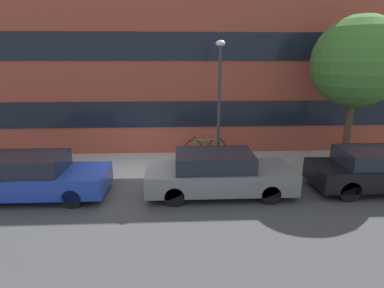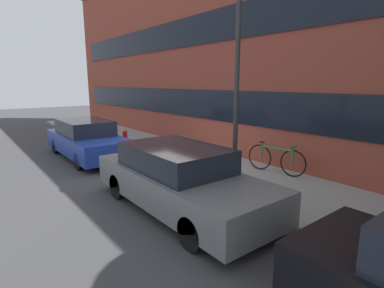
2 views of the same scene
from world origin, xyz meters
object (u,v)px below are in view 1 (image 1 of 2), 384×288
object	(u,v)px
parked_car_grey	(218,173)
parked_car_blue	(31,177)
fire_hydrant	(43,165)
street_tree	(357,62)
parked_car_black	(377,170)
lamp_post	(219,94)
bicycle	(205,146)

from	to	relation	value
parked_car_grey	parked_car_blue	bearing A→B (deg)	180.00
fire_hydrant	street_tree	xyz separation A→B (m)	(11.24, 0.31, 3.55)
parked_car_grey	fire_hydrant	xyz separation A→B (m)	(-6.11, 1.67, -0.22)
street_tree	parked_car_black	bearing A→B (deg)	-90.84
lamp_post	parked_car_grey	bearing A→B (deg)	-96.96
fire_hydrant	bicycle	xyz separation A→B (m)	(6.01, 1.77, 0.09)
bicycle	street_tree	xyz separation A→B (m)	(5.23, -1.46, 3.46)
parked_car_grey	fire_hydrant	distance (m)	6.34
parked_car_grey	bicycle	bearing A→B (deg)	91.61
parked_car_blue	street_tree	size ratio (longest dim) A/B	0.81
fire_hydrant	parked_car_blue	bearing A→B (deg)	-76.96
parked_car_grey	lamp_post	distance (m)	2.72
parked_car_black	fire_hydrant	bearing A→B (deg)	171.52
fire_hydrant	lamp_post	size ratio (longest dim) A/B	0.14
parked_car_black	fire_hydrant	distance (m)	11.34
parked_car_grey	parked_car_black	distance (m)	5.10
parked_car_blue	street_tree	distance (m)	11.53
parked_car_blue	lamp_post	world-z (taller)	lamp_post
parked_car_blue	fire_hydrant	distance (m)	1.73
bicycle	street_tree	distance (m)	6.44
parked_car_grey	fire_hydrant	size ratio (longest dim) A/B	6.91
parked_car_blue	bicycle	bearing A→B (deg)	31.44
parked_car_grey	fire_hydrant	bearing A→B (deg)	164.69
parked_car_blue	fire_hydrant	world-z (taller)	parked_car_blue
street_tree	parked_car_blue	bearing A→B (deg)	-169.67
fire_hydrant	street_tree	size ratio (longest dim) A/B	0.12
parked_car_grey	street_tree	distance (m)	6.43
fire_hydrant	bicycle	world-z (taller)	bicycle
parked_car_grey	street_tree	size ratio (longest dim) A/B	0.83
street_tree	lamp_post	world-z (taller)	street_tree
parked_car_blue	lamp_post	size ratio (longest dim) A/B	0.98
parked_car_grey	bicycle	distance (m)	3.44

